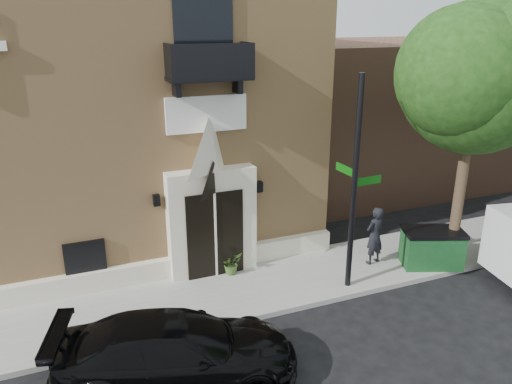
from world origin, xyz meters
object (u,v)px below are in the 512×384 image
Objects in this scene: fire_hydrant at (440,252)px; dumpster at (432,247)px; black_sedan at (177,351)px; street_sign at (354,185)px; pedestrian_near at (375,236)px.

fire_hydrant is 0.35× the size of dumpster.
black_sedan is at bearing -167.16° from fire_hydrant.
black_sedan reaches higher than dumpster.
street_sign reaches higher than dumpster.
fire_hydrant is 2.15m from pedestrian_near.
pedestrian_near is at bearing 174.38° from dumpster.
street_sign is 8.49× the size of fire_hydrant.
street_sign is 2.93× the size of dumpster.
dumpster is at bearing -1.95° from street_sign.
black_sedan is 2.78× the size of pedestrian_near.
street_sign reaches higher than fire_hydrant.
dumpster is at bearing -61.56° from black_sedan.
fire_hydrant is at bearing -1.68° from street_sign.
black_sedan is 7.42m from pedestrian_near.
black_sedan is 9.02m from fire_hydrant.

